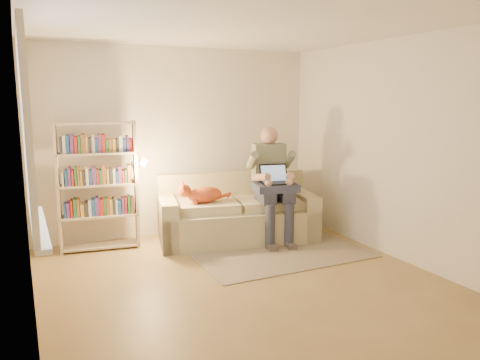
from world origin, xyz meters
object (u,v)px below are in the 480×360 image
person (272,178)px  laptop (277,178)px  cat (201,194)px  sofa (236,216)px  bookshelf (98,180)px

person → laptop: person is taller
person → cat: 0.97m
person → laptop: 0.15m
sofa → laptop: laptop is taller
person → cat: size_ratio=2.13×
laptop → bookshelf: (-2.16, 0.73, 0.03)m
person → cat: bearing=178.5°
sofa → cat: bearing=-165.2°
person → bookshelf: size_ratio=0.94×
sofa → cat: (-0.52, -0.03, 0.35)m
person → bookshelf: bearing=176.9°
person → cat: (-0.93, 0.22, -0.18)m
sofa → person: (0.41, -0.25, 0.54)m
person → cat: person is taller
cat → laptop: bearing=-9.6°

